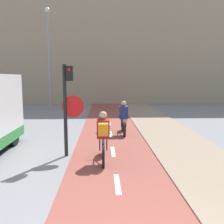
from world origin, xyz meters
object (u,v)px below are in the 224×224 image
Objects in this scene: traffic_light_pole at (68,100)px; street_lamp_far at (49,49)px; cyclist_far at (124,119)px; cyclist_near at (103,138)px.

traffic_light_pole is 0.38× the size of street_lamp_far.
cyclist_near is at bearing -103.92° from cyclist_far.
traffic_light_pole is at bearing -75.55° from street_lamp_far.
cyclist_near is (3.96, -11.86, -3.76)m from street_lamp_far.
traffic_light_pole is 11.96m from street_lamp_far.
traffic_light_pole is 1.74× the size of cyclist_far.
traffic_light_pole is at bearing -123.35° from cyclist_far.
cyclist_near is (1.06, -0.59, -1.04)m from traffic_light_pole.
street_lamp_far is at bearing 104.45° from traffic_light_pole.
street_lamp_far is 10.37m from cyclist_far.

